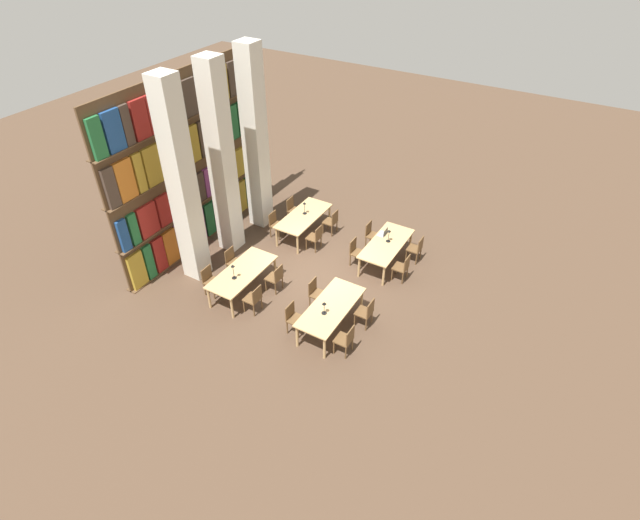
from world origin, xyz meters
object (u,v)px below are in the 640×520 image
object	(u,v)px
chair_9	(211,280)
chair_2	(366,312)
chair_14	(332,221)
chair_11	(233,261)
chair_3	(316,293)
chair_15	(293,209)
chair_0	(346,339)
chair_8	(254,298)
chair_1	(294,318)
reading_table_2	(242,273)
chair_5	(356,251)
pillar_left	(182,186)
chair_7	(372,234)
desk_lamp_3	(304,206)
pillar_center	(222,162)
desk_lamp_1	(389,234)
reading_table_3	(304,217)
desk_lamp_0	(324,306)
chair_12	(315,237)
chair_4	(402,267)
reading_table_0	(331,308)
chair_13	(276,224)
chair_6	(416,248)
reading_table_1	(386,245)
desk_lamp_2	(233,269)
pillar_right	(255,141)
chair_10	(276,277)

from	to	relation	value
chair_9	chair_2	bearing A→B (deg)	103.52
chair_14	chair_11	bearing A→B (deg)	156.34
chair_3	chair_15	distance (m)	4.46
chair_0	chair_8	distance (m)	2.88
chair_1	reading_table_2	world-z (taller)	chair_1
chair_5	pillar_left	bearing A→B (deg)	-54.39
chair_7	desk_lamp_3	size ratio (longest dim) A/B	1.97
chair_8	chair_9	size ratio (longest dim) A/B	1.00
pillar_center	desk_lamp_1	bearing A→B (deg)	-69.32
reading_table_3	desk_lamp_0	bearing A→B (deg)	-141.71
chair_12	pillar_center	bearing A→B (deg)	115.87
chair_4	chair_7	size ratio (longest dim) A/B	1.00
reading_table_0	chair_9	xyz separation A→B (m)	(-0.52, 3.65, -0.21)
chair_13	reading_table_0	bearing A→B (deg)	52.47
chair_4	chair_3	bearing A→B (deg)	144.64
chair_3	chair_6	distance (m)	3.72
chair_4	reading_table_2	xyz separation A→B (m)	(-2.82, 3.73, 0.21)
chair_3	reading_table_1	distance (m)	2.91
chair_6	desk_lamp_2	size ratio (longest dim) A/B	1.83
desk_lamp_0	reading_table_3	xyz separation A→B (m)	(3.69, 2.91, -0.33)
desk_lamp_1	chair_6	bearing A→B (deg)	-58.19
pillar_right	chair_6	bearing A→B (deg)	-83.80
reading_table_2	desk_lamp_2	size ratio (longest dim) A/B	4.65
desk_lamp_2	chair_0	bearing A→B (deg)	-93.76
reading_table_3	chair_14	size ratio (longest dim) A/B	2.54
desk_lamp_0	chair_6	xyz separation A→B (m)	(4.21, -0.87, -0.54)
chair_15	chair_5	bearing A→B (deg)	70.07
chair_0	chair_7	world-z (taller)	same
chair_3	reading_table_0	bearing A→B (deg)	54.72
reading_table_0	reading_table_1	size ratio (longest dim) A/B	1.00
chair_0	chair_13	world-z (taller)	same
chair_9	reading_table_3	xyz separation A→B (m)	(3.89, -0.72, 0.21)
chair_14	reading_table_1	bearing A→B (deg)	-104.60
reading_table_0	chair_0	size ratio (longest dim) A/B	2.54
chair_4	reading_table_2	world-z (taller)	chair_4
pillar_left	desk_lamp_1	size ratio (longest dim) A/B	13.96
pillar_right	pillar_center	bearing A→B (deg)	180.00
chair_5	reading_table_0	bearing A→B (deg)	13.71
desk_lamp_2	reading_table_1	bearing A→B (deg)	-38.83
chair_8	chair_13	distance (m)	3.71
desk_lamp_3	reading_table_3	bearing A→B (deg)	-165.42
chair_5	desk_lamp_2	bearing A→B (deg)	-34.69
chair_10	chair_13	world-z (taller)	same
desk_lamp_3	chair_3	bearing A→B (deg)	-143.26
chair_1	reading_table_2	size ratio (longest dim) A/B	0.39
desk_lamp_0	desk_lamp_1	world-z (taller)	desk_lamp_1
reading_table_1	chair_2	bearing A→B (deg)	-166.12
chair_7	chair_15	world-z (taller)	same
chair_11	pillar_right	bearing A→B (deg)	-160.54
chair_11	chair_14	bearing A→B (deg)	156.34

